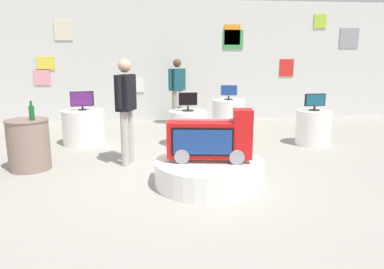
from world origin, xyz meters
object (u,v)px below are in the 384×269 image
(main_display_pedestal, at_px, (209,173))
(display_pedestal_center_rear, at_px, (188,128))
(shopper_browsing_near_truck, at_px, (177,87))
(side_table_round, at_px, (29,144))
(novelty_firetruck_tv, at_px, (211,140))
(display_pedestal_far_right, at_px, (313,128))
(display_pedestal_right_rear, at_px, (228,114))
(tv_on_far_right, at_px, (315,102))
(tv_on_right_rear, at_px, (229,92))
(tv_on_left_rear, at_px, (82,100))
(shopper_browsing_rear, at_px, (126,104))
(bottle_on_side_table, at_px, (32,112))
(display_pedestal_left_rear, at_px, (84,127))
(tv_on_center_rear, at_px, (188,101))

(main_display_pedestal, relative_size, display_pedestal_center_rear, 2.01)
(shopper_browsing_near_truck, bearing_deg, side_table_round, -125.47)
(novelty_firetruck_tv, height_order, display_pedestal_far_right, novelty_firetruck_tv)
(display_pedestal_right_rear, height_order, tv_on_far_right, tv_on_far_right)
(main_display_pedestal, distance_m, novelty_firetruck_tv, 0.44)
(main_display_pedestal, relative_size, tv_on_right_rear, 3.51)
(tv_on_left_rear, relative_size, display_pedestal_center_rear, 0.60)
(novelty_firetruck_tv, bearing_deg, side_table_round, 159.56)
(main_display_pedestal, height_order, tv_on_right_rear, tv_on_right_rear)
(shopper_browsing_near_truck, distance_m, shopper_browsing_rear, 3.47)
(tv_on_left_rear, relative_size, shopper_browsing_rear, 0.27)
(display_pedestal_far_right, distance_m, side_table_round, 4.97)
(novelty_firetruck_tv, relative_size, shopper_browsing_rear, 0.69)
(display_pedestal_far_right, relative_size, tv_on_far_right, 1.66)
(bottle_on_side_table, bearing_deg, side_table_round, 147.85)
(novelty_firetruck_tv, xyz_separation_m, side_table_round, (-2.57, 0.96, -0.22))
(display_pedestal_left_rear, distance_m, shopper_browsing_rear, 1.81)
(tv_on_far_right, bearing_deg, display_pedestal_far_right, 88.61)
(side_table_round, bearing_deg, bottle_on_side_table, -32.15)
(side_table_round, bearing_deg, shopper_browsing_near_truck, 54.53)
(display_pedestal_left_rear, height_order, tv_on_left_rear, tv_on_left_rear)
(novelty_firetruck_tv, height_order, bottle_on_side_table, bottle_on_side_table)
(main_display_pedestal, bearing_deg, novelty_firetruck_tv, -27.22)
(display_pedestal_right_rear, relative_size, side_table_round, 1.02)
(display_pedestal_left_rear, height_order, shopper_browsing_rear, shopper_browsing_rear)
(display_pedestal_left_rear, xyz_separation_m, display_pedestal_right_rear, (3.11, 1.38, 0.00))
(main_display_pedestal, xyz_separation_m, side_table_round, (-2.55, 0.95, 0.22))
(main_display_pedestal, height_order, tv_on_center_rear, tv_on_center_rear)
(tv_on_left_rear, height_order, display_pedestal_right_rear, tv_on_left_rear)
(novelty_firetruck_tv, xyz_separation_m, tv_on_right_rear, (1.06, 3.89, 0.25))
(display_pedestal_right_rear, bearing_deg, side_table_round, -140.98)
(display_pedestal_right_rear, distance_m, tv_on_far_right, 2.34)
(tv_on_center_rear, bearing_deg, shopper_browsing_rear, -133.82)
(display_pedestal_center_rear, height_order, display_pedestal_far_right, same)
(display_pedestal_left_rear, xyz_separation_m, tv_on_center_rear, (1.98, -0.33, 0.52))
(tv_on_center_rear, distance_m, display_pedestal_right_rear, 2.12)
(novelty_firetruck_tv, distance_m, shopper_browsing_near_truck, 4.41)
(novelty_firetruck_tv, distance_m, display_pedestal_center_rear, 2.21)
(shopper_browsing_near_truck, bearing_deg, display_pedestal_left_rear, -135.83)
(main_display_pedestal, distance_m, tv_on_center_rear, 2.28)
(display_pedestal_center_rear, xyz_separation_m, bottle_on_side_table, (-2.39, -1.30, 0.54))
(main_display_pedestal, distance_m, tv_on_right_rear, 4.09)
(tv_on_right_rear, bearing_deg, display_pedestal_left_rear, -156.16)
(main_display_pedestal, bearing_deg, tv_on_right_rear, 74.53)
(tv_on_center_rear, bearing_deg, tv_on_left_rear, 170.57)
(main_display_pedestal, bearing_deg, shopper_browsing_near_truck, 91.34)
(side_table_round, height_order, shopper_browsing_rear, shopper_browsing_rear)
(bottle_on_side_table, bearing_deg, display_pedestal_right_rear, 40.47)
(tv_on_right_rear, bearing_deg, tv_on_center_rear, -123.61)
(tv_on_center_rear, xyz_separation_m, side_table_round, (-2.49, -1.23, -0.46))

